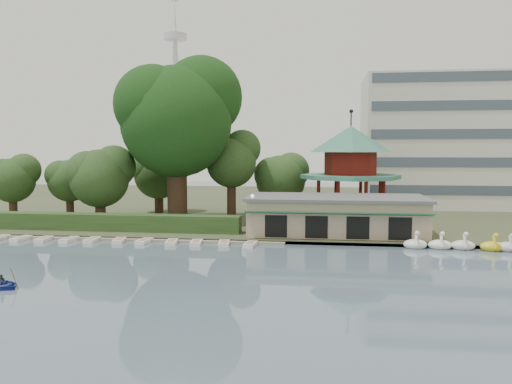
% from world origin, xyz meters
% --- Properties ---
extents(ground_plane, '(220.00, 220.00, 0.00)m').
position_xyz_m(ground_plane, '(0.00, 0.00, 0.00)').
color(ground_plane, slate).
rests_on(ground_plane, ground).
extents(shore, '(220.00, 70.00, 0.40)m').
position_xyz_m(shore, '(0.00, 52.00, 0.20)').
color(shore, '#424930').
rests_on(shore, ground).
extents(embankment, '(220.00, 0.60, 0.30)m').
position_xyz_m(embankment, '(0.00, 17.30, 0.15)').
color(embankment, gray).
rests_on(embankment, ground).
extents(dock, '(34.00, 1.60, 0.24)m').
position_xyz_m(dock, '(-12.00, 17.20, 0.12)').
color(dock, gray).
rests_on(dock, ground).
extents(boathouse, '(18.60, 9.39, 3.90)m').
position_xyz_m(boathouse, '(10.00, 21.97, 2.37)').
color(boathouse, tan).
rests_on(boathouse, shore).
extents(pavilion, '(12.40, 12.40, 13.50)m').
position_xyz_m(pavilion, '(12.00, 32.00, 7.48)').
color(pavilion, tan).
rests_on(pavilion, shore).
extents(office_building, '(38.00, 18.00, 20.00)m').
position_xyz_m(office_building, '(32.67, 49.00, 9.73)').
color(office_building, silver).
rests_on(office_building, shore).
extents(broadcast_tower, '(8.00, 8.00, 96.00)m').
position_xyz_m(broadcast_tower, '(-42.00, 140.00, 33.98)').
color(broadcast_tower, silver).
rests_on(broadcast_tower, ground).
extents(hedge, '(30.00, 2.00, 1.80)m').
position_xyz_m(hedge, '(-15.00, 20.50, 1.30)').
color(hedge, '#2C4A20').
rests_on(hedge, shore).
extents(lamp_post, '(0.36, 0.36, 4.28)m').
position_xyz_m(lamp_post, '(1.50, 19.00, 3.34)').
color(lamp_post, black).
rests_on(lamp_post, shore).
extents(big_tree, '(14.76, 13.75, 20.31)m').
position_xyz_m(big_tree, '(-8.82, 28.22, 13.56)').
color(big_tree, '#3A281C').
rests_on(big_tree, shore).
extents(small_trees, '(39.77, 17.07, 11.36)m').
position_xyz_m(small_trees, '(-12.44, 31.62, 6.27)').
color(small_trees, '#3A281C').
rests_on(small_trees, shore).
extents(swan_boats, '(16.73, 2.11, 1.92)m').
position_xyz_m(swan_boats, '(24.63, 16.52, 0.40)').
color(swan_boats, white).
rests_on(swan_boats, ground).
extents(moored_rowboats, '(30.24, 2.76, 0.36)m').
position_xyz_m(moored_rowboats, '(-12.70, 15.80, 0.18)').
color(moored_rowboats, white).
rests_on(moored_rowboats, ground).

